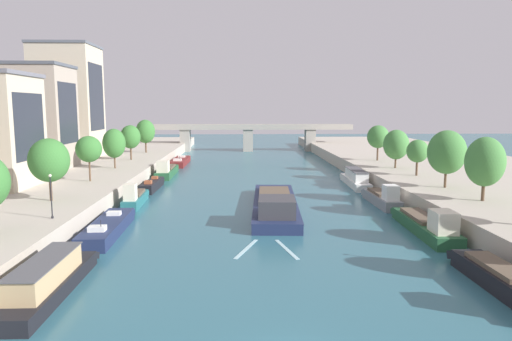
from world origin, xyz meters
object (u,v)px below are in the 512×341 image
Objects in this scene: moored_boat_left_second at (135,198)px; moored_boat_left_upstream at (152,185)px; moored_boat_left_gap_after at (49,279)px; moored_boat_left_end at (108,227)px; moored_boat_right_far at (510,280)px; moored_boat_right_end at (382,198)px; moored_boat_right_lone at (355,179)px; tree_right_past_mid at (378,137)px; tree_left_midway at (145,131)px; tree_right_by_lamp at (396,145)px; tree_left_third at (89,149)px; tree_left_nearest at (130,137)px; barge_midriver at (275,204)px; moored_boat_right_gap_after at (426,224)px; tree_left_far at (49,160)px; lamppost_left_bank at (51,194)px; bridge_far at (248,134)px; tree_right_second at (485,162)px; tree_left_second at (114,143)px; moored_boat_left_lone at (167,171)px; tree_right_nearest at (447,152)px; moored_boat_left_midway at (180,161)px; tree_right_distant at (418,151)px.

moored_boat_left_second is 0.96× the size of moored_boat_left_upstream.
moored_boat_left_end is at bearing 91.31° from moored_boat_left_gap_after.
moored_boat_right_far reaches higher than moored_boat_right_end.
moored_boat_right_lone is 2.11× the size of tree_right_past_mid.
moored_boat_left_end is at bearing -89.45° from moored_boat_left_upstream.
moored_boat_right_lone is 51.66m from tree_left_midway.
tree_right_by_lamp is at bearing 7.67° from moored_boat_left_upstream.
tree_right_by_lamp reaches higher than tree_left_third.
tree_left_nearest is at bearing 156.54° from moored_boat_right_lone.
barge_midriver is 17.88m from moored_boat_right_gap_after.
tree_right_past_mid is at bearing 26.74° from tree_left_third.
tree_left_far is at bearing -109.22° from moored_boat_left_upstream.
moored_boat_right_gap_after is 1.00× the size of moored_boat_right_lone.
lamppost_left_bank is at bearing -139.02° from moored_boat_right_lone.
barge_midriver is at bearing 118.02° from moored_boat_right_far.
tree_left_nearest is (-7.63, 19.57, 6.19)m from moored_boat_left_upstream.
tree_left_nearest reaches higher than bridge_far.
bridge_far is (-1.77, 79.26, 4.00)m from barge_midriver.
tree_right_second is (39.85, 3.12, 6.07)m from moored_boat_left_end.
tree_left_second is 0.98× the size of tree_right_past_mid.
tree_right_second reaches higher than barge_midriver.
moored_boat_left_lone is at bearing 78.26° from tree_left_far.
moored_boat_right_lone is 2.20× the size of tree_right_by_lamp.
tree_right_nearest reaches higher than moored_boat_right_far.
moored_boat_left_lone is at bearing -69.27° from tree_left_midway.
moored_boat_left_upstream is at bearing -90.54° from moored_boat_left_midway.
moored_boat_right_end is at bearing -105.30° from tree_right_past_mid.
tree_left_midway reaches higher than bridge_far.
moored_boat_left_midway is 2.18× the size of tree_right_second.
bridge_far is (15.73, 30.99, 4.27)m from moored_boat_left_midway.
moored_boat_right_far is 86.52m from tree_left_midway.
moored_boat_left_lone is at bearing 120.29° from barge_midriver.
tree_right_nearest is 1.77× the size of lamppost_left_bank.
tree_left_second is at bearing 111.43° from moored_boat_left_second.
tree_right_nearest reaches higher than moored_boat_left_gap_after.
tree_right_distant is (47.69, -37.90, -1.08)m from tree_left_midway.
moored_boat_left_midway is at bearing 159.06° from tree_right_past_mid.
moored_boat_left_gap_after is 1.27× the size of moored_boat_left_upstream.
moored_boat_left_end is 20.98m from tree_left_third.
tree_left_third is 0.85× the size of tree_left_midway.
barge_midriver is 18.39m from moored_boat_left_second.
tree_left_second reaches higher than tree_right_by_lamp.
moored_boat_left_lone is 2.11× the size of tree_left_second.
moored_boat_right_end is 51.55m from tree_left_nearest.
moored_boat_left_lone is 0.91× the size of moored_boat_left_midway.
moored_boat_right_gap_after is (31.58, 14.31, -0.15)m from moored_boat_left_gap_after.
tree_left_second is 27.68m from tree_left_midway.
tree_right_by_lamp is (7.50, 3.11, 5.27)m from moored_boat_right_lone.
moored_boat_left_midway is 3.72× the size of lamppost_left_bank.
moored_boat_left_gap_after is 0.22× the size of bridge_far.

